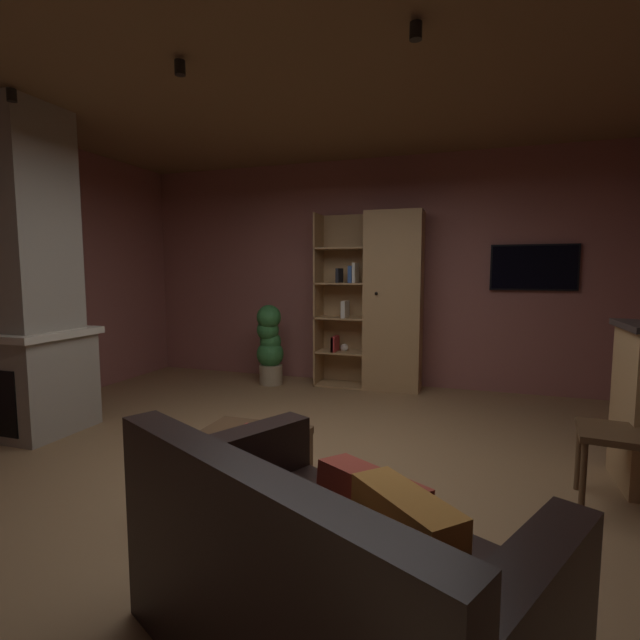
% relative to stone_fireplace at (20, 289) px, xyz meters
% --- Properties ---
extents(floor, '(6.40, 5.65, 0.02)m').
position_rel_stone_fireplace_xyz_m(floor, '(2.65, -0.09, -1.28)').
color(floor, olive).
rests_on(floor, ground).
extents(wall_back, '(6.52, 0.06, 2.80)m').
position_rel_stone_fireplace_xyz_m(wall_back, '(2.65, 2.77, 0.13)').
color(wall_back, '#8E544C').
rests_on(wall_back, ground).
extents(ceiling, '(6.40, 5.65, 0.02)m').
position_rel_stone_fireplace_xyz_m(ceiling, '(2.65, -0.09, 1.54)').
color(ceiling, brown).
extents(window_pane_back, '(0.56, 0.01, 0.87)m').
position_rel_stone_fireplace_xyz_m(window_pane_back, '(2.41, 2.73, -0.14)').
color(window_pane_back, white).
extents(stone_fireplace, '(1.01, 0.83, 2.80)m').
position_rel_stone_fireplace_xyz_m(stone_fireplace, '(0.00, 0.00, 0.00)').
color(stone_fireplace, gray).
rests_on(stone_fireplace, ground).
extents(bookshelf_cabinet, '(1.28, 0.41, 2.12)m').
position_rel_stone_fireplace_xyz_m(bookshelf_cabinet, '(2.76, 2.49, -0.22)').
color(bookshelf_cabinet, '#A87F51').
rests_on(bookshelf_cabinet, ground).
extents(leather_couch, '(1.73, 1.46, 0.84)m').
position_rel_stone_fireplace_xyz_m(leather_couch, '(3.31, -1.56, -0.96)').
color(leather_couch, black).
rests_on(leather_couch, ground).
extents(coffee_table, '(0.66, 0.64, 0.42)m').
position_rel_stone_fireplace_xyz_m(coffee_table, '(2.47, -0.57, -0.93)').
color(coffee_table, '#4C331E').
rests_on(coffee_table, ground).
extents(table_book_0, '(0.13, 0.12, 0.02)m').
position_rel_stone_fireplace_xyz_m(table_book_0, '(2.44, -0.54, -0.84)').
color(table_book_0, gold).
rests_on(table_book_0, coffee_table).
extents(table_book_1, '(0.13, 0.10, 0.03)m').
position_rel_stone_fireplace_xyz_m(table_book_1, '(2.48, -0.51, -0.81)').
color(table_book_1, '#B22D2D').
rests_on(table_book_1, coffee_table).
extents(dining_chair, '(0.47, 0.47, 0.92)m').
position_rel_stone_fireplace_xyz_m(dining_chair, '(4.68, 0.05, -0.74)').
color(dining_chair, '#4C331E').
rests_on(dining_chair, ground).
extents(potted_floor_plant, '(0.34, 0.38, 1.00)m').
position_rel_stone_fireplace_xyz_m(potted_floor_plant, '(1.34, 2.25, -0.75)').
color(potted_floor_plant, '#9E896B').
rests_on(potted_floor_plant, ground).
extents(wall_mounted_tv, '(0.92, 0.06, 0.52)m').
position_rel_stone_fireplace_xyz_m(wall_mounted_tv, '(4.38, 2.70, 0.20)').
color(wall_mounted_tv, black).
extents(track_light_spot_0, '(0.07, 0.07, 0.09)m').
position_rel_stone_fireplace_xyz_m(track_light_spot_0, '(0.43, -0.32, 1.46)').
color(track_light_spot_0, black).
extents(track_light_spot_1, '(0.07, 0.07, 0.09)m').
position_rel_stone_fireplace_xyz_m(track_light_spot_1, '(1.91, -0.32, 1.46)').
color(track_light_spot_1, black).
extents(track_light_spot_2, '(0.07, 0.07, 0.09)m').
position_rel_stone_fireplace_xyz_m(track_light_spot_2, '(3.41, -0.31, 1.46)').
color(track_light_spot_2, black).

